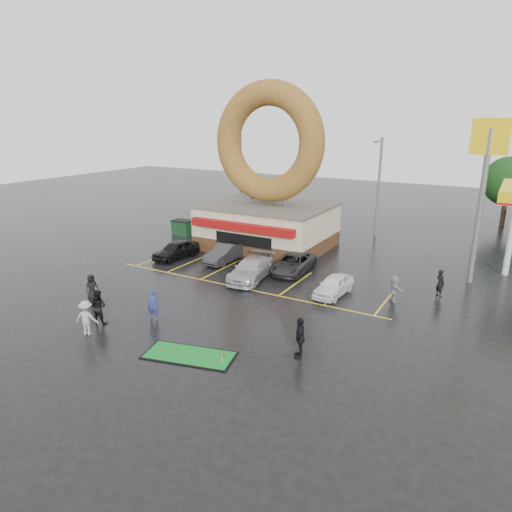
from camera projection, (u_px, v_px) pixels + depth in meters
The scene contains 20 objects.
ground at pixel (207, 305), 26.92m from camera, with size 120.00×120.00×0.00m, color black.
donut_shop at pixel (268, 195), 37.81m from camera, with size 10.20×8.70×13.50m.
shell_sign at pixel (485, 171), 28.51m from camera, with size 2.20×0.36×10.60m.
streetlight_left at pixel (240, 177), 46.82m from camera, with size 0.40×2.21×9.00m.
streetlight_mid at pixel (378, 185), 40.96m from camera, with size 0.40×2.21×9.00m.
tree_far_d at pixel (509, 181), 45.44m from camera, with size 4.90×4.90×7.00m.
car_black at pixel (176, 250), 35.67m from camera, with size 1.65×4.09×1.39m, color black.
car_dgrey at pixel (225, 253), 34.84m from camera, with size 1.45×4.15×1.37m, color #2C2D2F.
car_silver at pixel (251, 269), 31.07m from camera, with size 2.02×4.98×1.44m, color #AFAEB4.
car_grey at pixel (293, 263), 32.50m from camera, with size 2.15×4.66×1.29m, color #2A2A2C.
car_white at pixel (334, 285), 28.29m from camera, with size 1.47×3.65×1.24m, color white.
person_blue at pixel (153, 305), 24.71m from camera, with size 0.65×0.42×1.77m, color navy.
person_blackjkt at pixel (98, 307), 24.28m from camera, with size 0.92×0.72×1.89m, color black.
person_hoodie at pixel (87, 318), 23.01m from camera, with size 1.18×0.68×1.83m, color #9A9A9D.
person_bystander at pixel (92, 287), 27.47m from camera, with size 0.79×0.51×1.62m, color black.
person_cameraman at pixel (300, 337), 20.84m from camera, with size 1.15×0.48×1.96m, color black.
person_walker_near at pixel (394, 288), 27.25m from camera, with size 1.53×0.49×1.65m, color #99989B.
person_walker_far at pixel (440, 283), 28.03m from camera, with size 0.63×0.41×1.72m, color black.
dumpster at pixel (183, 228), 43.01m from camera, with size 1.80×1.20×1.30m, color #173E1F.
putting_green at pixel (189, 355), 21.15m from camera, with size 4.55×2.78×0.53m.
Camera 1 is at (14.96, -20.14, 10.58)m, focal length 32.00 mm.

